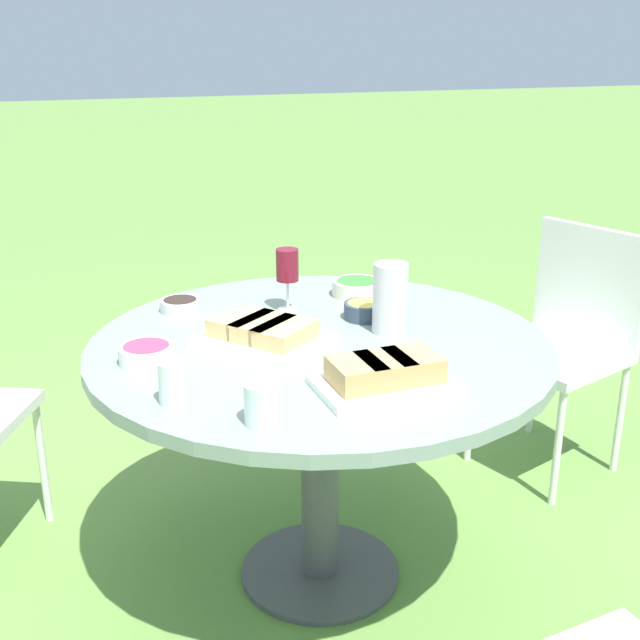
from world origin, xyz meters
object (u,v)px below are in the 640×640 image
Objects in this scene: water_pitcher at (391,298)px; wine_glass at (287,267)px; chair_far_back at (566,330)px; dining_table at (320,377)px.

water_pitcher is 1.03× the size of wine_glass.
wine_glass reaches higher than chair_far_back.
water_pitcher reaches higher than dining_table.
wine_glass is at bearing 36.88° from water_pitcher.
chair_far_back is at bearing -86.56° from wine_glass.
wine_glass reaches higher than dining_table.
water_pitcher is at bearing -143.12° from wine_glass.
water_pitcher reaches higher than wine_glass.
dining_table is 0.36m from wine_glass.
chair_far_back is 4.53× the size of water_pitcher.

